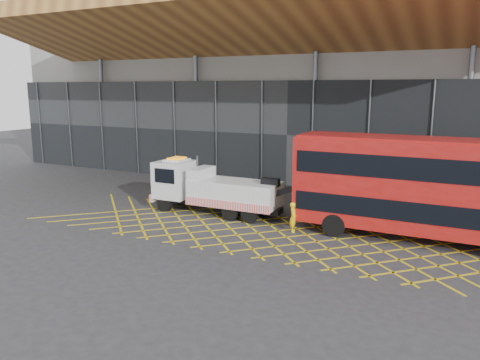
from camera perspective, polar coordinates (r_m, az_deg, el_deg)
The scene contains 6 objects.
ground_plane at distance 26.89m, azimuth -7.19°, elevation -5.02°, with size 120.00×120.00×0.00m, color #2A2A2D.
road_markings at distance 24.34m, azimuth 3.92°, elevation -6.69°, with size 27.96×7.16×0.01m.
construction_building at distance 41.76m, azimuth 9.35°, elevation 13.11°, with size 55.00×23.97×18.00m.
recovery_truck at distance 28.13m, azimuth -3.56°, elevation -1.03°, with size 9.45×2.29×3.30m.
bus_towed at distance 24.39m, azimuth 21.42°, elevation -0.55°, with size 12.57×3.05×5.10m.
worker at distance 24.75m, azimuth 6.51°, elevation -4.52°, with size 0.58×0.38×1.59m, color yellow.
Camera 1 is at (14.48, -21.40, 7.45)m, focal length 35.00 mm.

